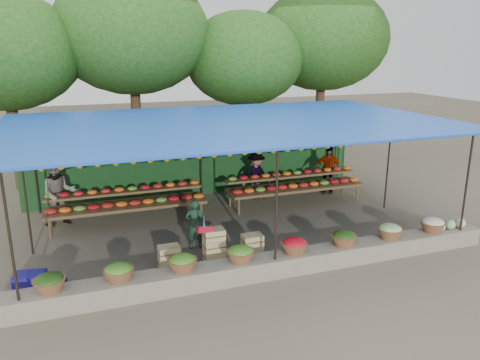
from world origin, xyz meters
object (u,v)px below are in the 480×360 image
object	(u,v)px
crate_counter	(213,249)
vendor_seated	(195,224)
blue_crate_front	(51,286)
blue_crate_back	(30,281)
weighing_scale	(204,227)

from	to	relation	value
crate_counter	vendor_seated	size ratio (longest dim) A/B	1.95
blue_crate_front	blue_crate_back	distance (m)	0.48
blue_crate_front	crate_counter	bearing A→B (deg)	-17.58
crate_counter	vendor_seated	xyz separation A→B (m)	(-0.19, 0.85, 0.29)
crate_counter	blue_crate_back	bearing A→B (deg)	179.86
vendor_seated	blue_crate_front	bearing A→B (deg)	30.22
weighing_scale	blue_crate_front	xyz separation A→B (m)	(-3.15, -0.27, -0.70)
weighing_scale	blue_crate_front	world-z (taller)	weighing_scale
weighing_scale	vendor_seated	size ratio (longest dim) A/B	0.30
crate_counter	weighing_scale	xyz separation A→B (m)	(-0.19, 0.00, 0.55)
blue_crate_front	blue_crate_back	xyz separation A→B (m)	(-0.39, 0.28, 0.02)
weighing_scale	blue_crate_back	size ratio (longest dim) A/B	0.63
crate_counter	blue_crate_front	world-z (taller)	crate_counter
crate_counter	blue_crate_back	xyz separation A→B (m)	(-3.73, 0.01, -0.14)
crate_counter	blue_crate_back	size ratio (longest dim) A/B	4.13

